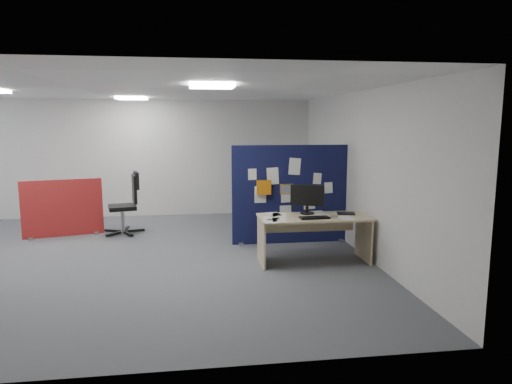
{
  "coord_description": "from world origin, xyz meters",
  "views": [
    {
      "loc": [
        1.73,
        -7.33,
        2.19
      ],
      "look_at": [
        2.79,
        0.33,
        1.0
      ],
      "focal_mm": 32.0,
      "sensor_mm": 36.0,
      "label": 1
    }
  ],
  "objects": [
    {
      "name": "monitor_main",
      "position": [
        3.53,
        -0.32,
        0.99
      ],
      "size": [
        0.52,
        0.22,
        0.47
      ],
      "rotation": [
        0.0,
        0.0,
        -0.34
      ],
      "color": "black",
      "rests_on": "main_desk"
    },
    {
      "name": "main_desk",
      "position": [
        3.58,
        -0.49,
        0.56
      ],
      "size": [
        1.72,
        0.76,
        0.73
      ],
      "color": "#C9B681",
      "rests_on": "floor"
    },
    {
      "name": "keyboard",
      "position": [
        3.55,
        -0.69,
        0.74
      ],
      "size": [
        0.46,
        0.2,
        0.02
      ],
      "primitive_type": "cube",
      "rotation": [
        0.0,
        0.0,
        0.04
      ],
      "color": "black",
      "rests_on": "main_desk"
    },
    {
      "name": "ceiling",
      "position": [
        0.0,
        0.0,
        2.7
      ],
      "size": [
        9.0,
        7.0,
        0.02
      ],
      "primitive_type": "cube",
      "color": "white",
      "rests_on": "wall_back"
    },
    {
      "name": "floor",
      "position": [
        0.0,
        0.0,
        0.0
      ],
      "size": [
        9.0,
        9.0,
        0.0
      ],
      "primitive_type": "plane",
      "color": "#56585E",
      "rests_on": "ground"
    },
    {
      "name": "wall_back",
      "position": [
        0.0,
        3.5,
        1.35
      ],
      "size": [
        9.0,
        0.02,
        2.7
      ],
      "primitive_type": "cube",
      "color": "silver",
      "rests_on": "floor"
    },
    {
      "name": "navy_divider",
      "position": [
        3.47,
        0.64,
        0.89
      ],
      "size": [
        2.16,
        0.3,
        1.78
      ],
      "color": "#100F3A",
      "rests_on": "floor"
    },
    {
      "name": "wall_right",
      "position": [
        4.5,
        0.0,
        1.35
      ],
      "size": [
        0.02,
        7.0,
        2.7
      ],
      "primitive_type": "cube",
      "color": "silver",
      "rests_on": "floor"
    },
    {
      "name": "paper_tray",
      "position": [
        4.14,
        -0.41,
        0.74
      ],
      "size": [
        0.33,
        0.28,
        0.01
      ],
      "primitive_type": "cube",
      "rotation": [
        0.0,
        0.0,
        -0.25
      ],
      "color": "black",
      "rests_on": "main_desk"
    },
    {
      "name": "red_divider",
      "position": [
        -0.78,
        1.71,
        0.54
      ],
      "size": [
        1.43,
        0.41,
        1.1
      ],
      "rotation": [
        0.0,
        0.0,
        0.25
      ],
      "color": "maroon",
      "rests_on": "floor"
    },
    {
      "name": "ceiling_lights",
      "position": [
        0.33,
        0.67,
        2.67
      ],
      "size": [
        4.1,
        4.1,
        0.04
      ],
      "color": "white",
      "rests_on": "ceiling"
    },
    {
      "name": "desk_papers",
      "position": [
        3.23,
        -0.53,
        0.73
      ],
      "size": [
        1.4,
        0.84,
        0.0
      ],
      "color": "white",
      "rests_on": "main_desk"
    },
    {
      "name": "mouse",
      "position": [
        3.86,
        -0.69,
        0.74
      ],
      "size": [
        0.11,
        0.07,
        0.03
      ],
      "primitive_type": "cube",
      "rotation": [
        0.0,
        0.0,
        0.14
      ],
      "color": "#959499",
      "rests_on": "main_desk"
    },
    {
      "name": "office_chair",
      "position": [
        0.45,
        1.77,
        0.68
      ],
      "size": [
        0.79,
        0.78,
        1.2
      ],
      "rotation": [
        0.0,
        0.0,
        0.22
      ],
      "color": "black",
      "rests_on": "floor"
    }
  ]
}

